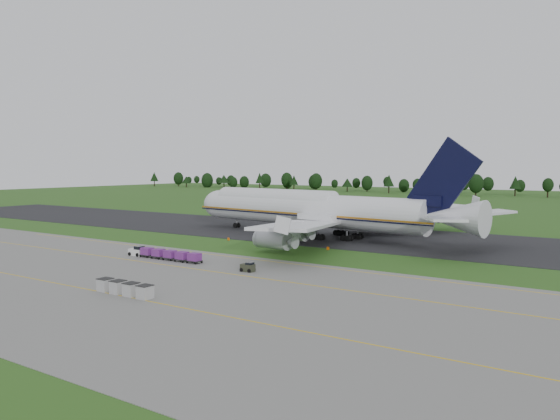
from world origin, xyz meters
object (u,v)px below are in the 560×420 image
Objects in this scene: baggage_train at (163,254)px; utility_cart at (248,268)px; aircraft at (313,209)px; edge_markers at (275,244)px; uld_row at (125,288)px.

baggage_train is 7.81× the size of utility_cart.
aircraft reaches higher than baggage_train.
utility_cart is at bearing -2.56° from baggage_train.
edge_markers is at bearing 115.48° from utility_cart.
baggage_train is 25.77m from uld_row.
baggage_train is at bearing -98.03° from aircraft.
edge_markers is (-12.16, 25.53, -0.33)m from utility_cart.
baggage_train reaches higher than uld_row.
uld_row is 46.50m from edge_markers.
utility_cart is 28.28m from edge_markers.
edge_markers is at bearing 100.36° from uld_row.
utility_cart is 0.23× the size of uld_row.
uld_row is at bearing -54.77° from baggage_train.
aircraft is at bearing 107.14° from utility_cart.
aircraft is 17.30m from edge_markers.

